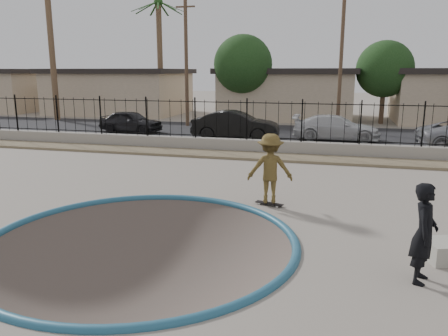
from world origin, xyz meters
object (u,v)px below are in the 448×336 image
videographer (424,233)px  car_a (131,121)px  skater (270,172)px  car_b (236,125)px  skateboard (269,203)px  car_c (336,128)px

videographer → car_a: bearing=54.2°
skater → car_b: skater is taller
car_a → car_b: car_b is taller
skateboard → skater: bearing=60.5°
car_c → skateboard: bearing=172.3°
skater → car_b: bearing=-82.3°
skater → skateboard: 0.91m
skateboard → car_a: (-10.57, 12.61, 0.64)m
car_a → car_b: (6.87, -1.19, 0.11)m
skateboard → car_b: bearing=123.4°
videographer → skateboard: bearing=55.2°
videographer → car_c: (-1.71, 16.42, -0.20)m
skateboard → car_a: size_ratio=0.21×
car_a → videographer: bearing=-134.5°
skateboard → car_c: car_c is taller
videographer → car_c: 16.51m
skater → car_a: bearing=-60.2°
car_c → car_a: bearing=89.7°
skater → skateboard: skater is taller
videographer → car_a: size_ratio=0.47×
car_b → car_c: (5.32, 1.19, -0.10)m
car_a → skater: bearing=-134.8°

